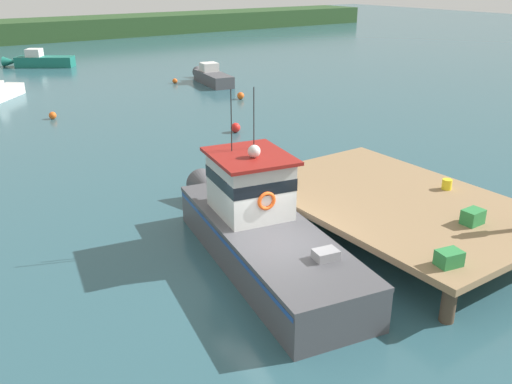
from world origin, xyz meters
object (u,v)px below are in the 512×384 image
object	(u,v)px
mooring_buoy_channel_marker	(241,96)
mooring_buoy_spare_mooring	(175,81)
moored_boat_far_left	(40,61)
crate_single_far	(473,217)
crate_stack_near_edge	(449,258)
bait_bucket	(447,184)
main_fishing_boat	(259,227)
mooring_buoy_inshore	(236,128)
moored_boat_off_the_point	(211,77)
mooring_buoy_outer	(53,115)

from	to	relation	value
mooring_buoy_channel_marker	mooring_buoy_spare_mooring	world-z (taller)	mooring_buoy_channel_marker
moored_boat_far_left	mooring_buoy_channel_marker	world-z (taller)	moored_boat_far_left
crate_single_far	crate_stack_near_edge	world-z (taller)	crate_single_far
crate_stack_near_edge	bait_bucket	world-z (taller)	crate_stack_near_edge
moored_boat_far_left	main_fishing_boat	bearing A→B (deg)	-96.03
bait_bucket	mooring_buoy_spare_mooring	distance (m)	27.67
mooring_buoy_inshore	mooring_buoy_spare_mooring	distance (m)	14.49
bait_bucket	mooring_buoy_spare_mooring	bearing A→B (deg)	81.81
moored_boat_far_left	mooring_buoy_channel_marker	xyz separation A→B (m)	(7.23, -21.27, -0.30)
moored_boat_far_left	mooring_buoy_channel_marker	distance (m)	22.47
main_fishing_boat	mooring_buoy_inshore	size ratio (longest dim) A/B	19.71
crate_single_far	moored_boat_off_the_point	size ratio (longest dim) A/B	0.10
crate_single_far	moored_boat_far_left	bearing A→B (deg)	90.84
moored_boat_off_the_point	mooring_buoy_channel_marker	size ratio (longest dim) A/B	12.68
bait_bucket	moored_boat_far_left	bearing A→B (deg)	93.14
main_fishing_boat	crate_stack_near_edge	world-z (taller)	main_fishing_boat
bait_bucket	moored_boat_far_left	size ratio (longest dim) A/B	0.06
mooring_buoy_outer	mooring_buoy_channel_marker	size ratio (longest dim) A/B	0.90
crate_single_far	moored_boat_off_the_point	world-z (taller)	crate_single_far
main_fishing_boat	moored_boat_far_left	world-z (taller)	main_fishing_boat
moored_boat_off_the_point	moored_boat_far_left	size ratio (longest dim) A/B	1.02
crate_stack_near_edge	mooring_buoy_outer	size ratio (longest dim) A/B	1.43
main_fishing_boat	moored_boat_off_the_point	world-z (taller)	main_fishing_boat
mooring_buoy_inshore	mooring_buoy_channel_marker	world-z (taller)	mooring_buoy_inshore
mooring_buoy_channel_marker	main_fishing_boat	bearing A→B (deg)	-121.79
mooring_buoy_outer	mooring_buoy_channel_marker	distance (m)	11.82
crate_stack_near_edge	mooring_buoy_spare_mooring	bearing A→B (deg)	75.18
crate_stack_near_edge	moored_boat_far_left	distance (m)	44.48
bait_bucket	mooring_buoy_spare_mooring	size ratio (longest dim) A/B	0.90
moored_boat_far_left	mooring_buoy_outer	distance (m)	20.06
moored_boat_far_left	mooring_buoy_outer	bearing A→B (deg)	-102.85
crate_stack_near_edge	mooring_buoy_channel_marker	bearing A→B (deg)	68.48
main_fishing_boat	crate_stack_near_edge	xyz separation A→B (m)	(2.29, -4.73, 0.39)
mooring_buoy_spare_mooring	main_fishing_boat	bearing A→B (deg)	-111.87
mooring_buoy_outer	mooring_buoy_spare_mooring	size ratio (longest dim) A/B	1.11
moored_boat_off_the_point	moored_boat_far_left	distance (m)	17.52
crate_single_far	mooring_buoy_inshore	xyz separation A→B (m)	(1.97, 15.44, -1.16)
moored_boat_off_the_point	mooring_buoy_inshore	xyz separation A→B (m)	(-5.90, -12.54, -0.25)
mooring_buoy_inshore	mooring_buoy_spare_mooring	size ratio (longest dim) A/B	1.34
bait_bucket	mooring_buoy_outer	world-z (taller)	bait_bucket
moored_boat_off_the_point	moored_boat_far_left	world-z (taller)	moored_boat_far_left
main_fishing_boat	moored_boat_off_the_point	xyz separation A→B (m)	(12.69, 24.38, -0.50)
crate_stack_near_edge	mooring_buoy_spare_mooring	xyz separation A→B (m)	(8.09, 30.60, -1.20)
main_fishing_boat	mooring_buoy_inshore	xyz separation A→B (m)	(6.79, 11.84, -0.75)
bait_bucket	moored_boat_off_the_point	size ratio (longest dim) A/B	0.06
mooring_buoy_spare_mooring	mooring_buoy_channel_marker	bearing A→B (deg)	-82.05
bait_bucket	mooring_buoy_channel_marker	world-z (taller)	bait_bucket
mooring_buoy_outer	crate_stack_near_edge	bearing A→B (deg)	-84.12
crate_single_far	mooring_buoy_channel_marker	distance (m)	23.03
moored_boat_off_the_point	mooring_buoy_outer	world-z (taller)	moored_boat_off_the_point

